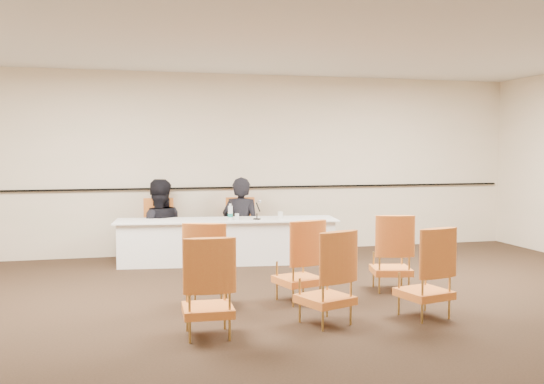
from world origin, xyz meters
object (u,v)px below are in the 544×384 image
at_px(panelist_main, 241,230).
at_px(aud_chair_front_left, 208,264).
at_px(panelist_second_chair, 158,229).
at_px(aud_chair_back_mid, 325,277).
at_px(panel_table, 227,241).
at_px(coffee_cup, 280,216).
at_px(panelist_second, 158,234).
at_px(panelist_main_chair, 241,227).
at_px(aud_chair_back_right, 424,272).
at_px(microphone, 257,210).
at_px(aud_chair_back_left, 208,286).
at_px(aud_chair_front_mid, 298,260).
at_px(water_bottle, 230,212).
at_px(drinking_glass, 237,217).
at_px(aud_chair_front_right, 391,252).

distance_m(panelist_main, aud_chair_front_left, 3.15).
bearing_deg(aud_chair_front_left, panelist_second_chair, 114.38).
bearing_deg(aud_chair_back_mid, panelist_second_chair, 87.63).
bearing_deg(panel_table, coffee_cup, -9.40).
height_order(panel_table, panelist_second, panelist_second).
distance_m(panelist_main_chair, aud_chair_back_right, 4.13).
height_order(panelist_main_chair, microphone, microphone).
xyz_separation_m(coffee_cup, aud_chair_back_left, (-1.59, -3.35, -0.26)).
xyz_separation_m(panelist_main_chair, panelist_second, (-1.32, 0.16, -0.09)).
height_order(aud_chair_front_mid, aud_chair_back_left, same).
relative_size(panelist_second_chair, water_bottle, 3.85).
height_order(panelist_second_chair, aud_chair_back_mid, same).
xyz_separation_m(panelist_main, drinking_glass, (-0.19, -0.61, 0.29)).
bearing_deg(drinking_glass, panelist_main, 73.04).
bearing_deg(water_bottle, coffee_cup, -10.30).
xyz_separation_m(water_bottle, aud_chair_back_right, (1.42, -3.39, -0.32)).
bearing_deg(aud_chair_back_left, panelist_main, 77.07).
height_order(panelist_main_chair, aud_chair_back_left, same).
xyz_separation_m(microphone, coffee_cup, (0.35, -0.05, -0.09)).
height_order(panel_table, water_bottle, water_bottle).
xyz_separation_m(panelist_main, aud_chair_back_right, (1.14, -3.97, 0.04)).
height_order(microphone, aud_chair_back_right, microphone).
bearing_deg(aud_chair_front_left, drinking_glass, 89.86).
bearing_deg(panelist_second_chair, aud_chair_front_left, -77.01).
bearing_deg(panelist_main, panelist_second, 19.07).
bearing_deg(panelist_main, drinking_glass, 98.82).
bearing_deg(panelist_main, aud_chair_back_right, 131.86).
relative_size(microphone, coffee_cup, 2.51).
bearing_deg(panel_table, panelist_second_chair, 154.18).
bearing_deg(aud_chair_front_mid, aud_chair_back_right, -56.21).
bearing_deg(aud_chair_front_left, aud_chair_back_right, -6.50).
bearing_deg(aud_chair_front_right, panelist_main, 128.10).
bearing_deg(aud_chair_front_right, aud_chair_back_left, -139.87).
relative_size(panelist_main_chair, aud_chair_back_right, 1.00).
xyz_separation_m(water_bottle, aud_chair_back_left, (-0.84, -3.49, -0.32)).
relative_size(aud_chair_front_mid, aud_chair_back_left, 1.00).
distance_m(microphone, coffee_cup, 0.37).
bearing_deg(panelist_second_chair, panelist_second, 0.00).
distance_m(panelist_second_chair, aud_chair_back_left, 4.22).
bearing_deg(aud_chair_front_left, water_bottle, 92.16).
bearing_deg(panel_table, microphone, -15.65).
distance_m(panelist_second_chair, drinking_glass, 1.39).
xyz_separation_m(panelist_second, aud_chair_front_left, (0.35, -3.15, 0.09)).
bearing_deg(aud_chair_back_left, water_bottle, 78.95).
xyz_separation_m(aud_chair_front_right, aud_chair_back_left, (-2.46, -1.29, 0.00)).
height_order(panelist_main, microphone, panelist_main).
bearing_deg(aud_chair_back_right, panelist_second, 107.52).
bearing_deg(aud_chair_back_right, coffee_cup, 88.39).
xyz_separation_m(panel_table, panelist_main_chair, (0.32, 0.48, 0.14)).
xyz_separation_m(panelist_second, microphone, (1.43, -0.82, 0.43)).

